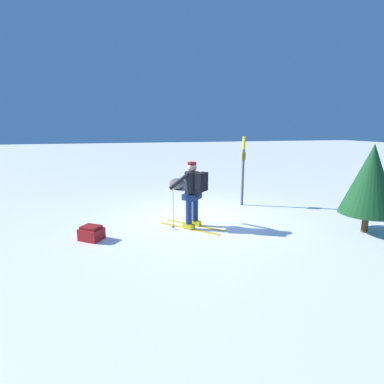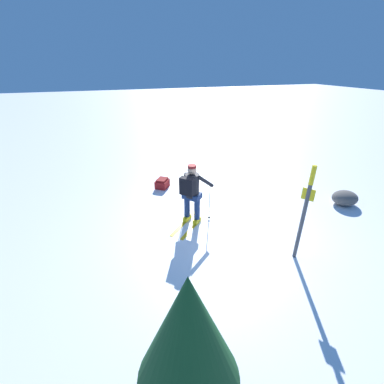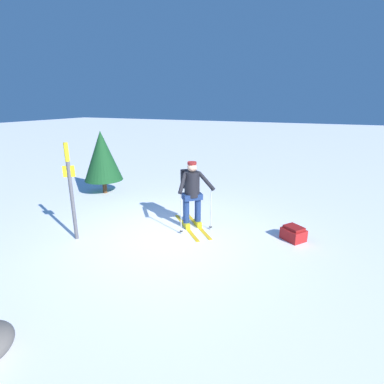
{
  "view_description": "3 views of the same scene",
  "coord_description": "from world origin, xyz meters",
  "px_view_note": "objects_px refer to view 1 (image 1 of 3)",
  "views": [
    {
      "loc": [
        -7.44,
        2.17,
        2.42
      ],
      "look_at": [
        -0.65,
        0.36,
        0.89
      ],
      "focal_mm": 28.0,
      "sensor_mm": 36.0,
      "label": 1
    },
    {
      "loc": [
        -2.59,
        -5.14,
        3.82
      ],
      "look_at": [
        -0.65,
        0.36,
        0.89
      ],
      "focal_mm": 24.0,
      "sensor_mm": 36.0,
      "label": 2
    },
    {
      "loc": [
        5.53,
        3.13,
        2.94
      ],
      "look_at": [
        -0.65,
        0.36,
        0.89
      ],
      "focal_mm": 28.0,
      "sensor_mm": 36.0,
      "label": 3
    }
  ],
  "objects_px": {
    "skier": "(193,190)",
    "trail_marker": "(243,165)",
    "dropped_backpack": "(91,233)",
    "rock_boulder": "(177,184)",
    "pine_tree": "(371,180)"
  },
  "relations": [
    {
      "from": "rock_boulder",
      "to": "skier",
      "type": "bearing_deg",
      "value": 172.47
    },
    {
      "from": "dropped_backpack",
      "to": "trail_marker",
      "type": "distance_m",
      "value": 4.94
    },
    {
      "from": "skier",
      "to": "rock_boulder",
      "type": "bearing_deg",
      "value": -7.53
    },
    {
      "from": "trail_marker",
      "to": "pine_tree",
      "type": "bearing_deg",
      "value": -150.33
    },
    {
      "from": "trail_marker",
      "to": "rock_boulder",
      "type": "xyz_separation_m",
      "value": [
        2.97,
        1.44,
        -1.05
      ]
    },
    {
      "from": "dropped_backpack",
      "to": "pine_tree",
      "type": "distance_m",
      "value": 6.35
    },
    {
      "from": "pine_tree",
      "to": "trail_marker",
      "type": "bearing_deg",
      "value": 29.67
    },
    {
      "from": "skier",
      "to": "rock_boulder",
      "type": "height_order",
      "value": "skier"
    },
    {
      "from": "trail_marker",
      "to": "skier",
      "type": "bearing_deg",
      "value": 129.29
    },
    {
      "from": "skier",
      "to": "dropped_backpack",
      "type": "xyz_separation_m",
      "value": [
        -0.23,
        2.36,
        -0.78
      ]
    },
    {
      "from": "skier",
      "to": "trail_marker",
      "type": "height_order",
      "value": "trail_marker"
    },
    {
      "from": "dropped_backpack",
      "to": "rock_boulder",
      "type": "relative_size",
      "value": 0.77
    },
    {
      "from": "dropped_backpack",
      "to": "trail_marker",
      "type": "bearing_deg",
      "value": -66.52
    },
    {
      "from": "skier",
      "to": "dropped_backpack",
      "type": "height_order",
      "value": "skier"
    },
    {
      "from": "skier",
      "to": "pine_tree",
      "type": "distance_m",
      "value": 4.05
    }
  ]
}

